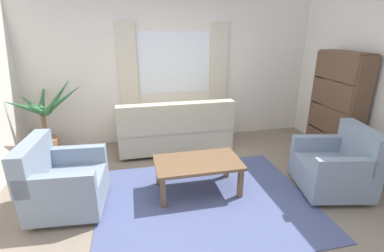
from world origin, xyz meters
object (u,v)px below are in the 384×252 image
Objects in this scene: armchair_right at (337,166)px; coffee_table at (198,165)px; bookshelf at (336,106)px; armchair_left at (62,182)px; couch at (175,130)px; potted_plant at (47,127)px.

coffee_table is at bearing -90.54° from armchair_right.
bookshelf reaches higher than armchair_right.
armchair_left is 1.64m from coffee_table.
armchair_right reaches higher than coffee_table.
couch is 2.08m from armchair_left.
bookshelf is (0.61, 0.91, 0.53)m from armchair_right.
armchair_right is (1.85, -1.74, -0.01)m from couch.
potted_plant is (-3.90, 1.87, 0.19)m from armchair_right.
armchair_left is at bearing -179.45° from coffee_table.
armchair_left is at bearing -84.56° from armchair_right.
armchair_right is at bearing -12.04° from coffee_table.
coffee_table is at bearing 93.31° from couch.
armchair_left is 0.82× the size of coffee_table.
armchair_left and armchair_right have the same top height.
couch is 1.50× the size of potted_plant.
potted_plant reaches higher than coffee_table.
armchair_left is (-1.56, -1.38, -0.01)m from couch.
potted_plant is (-0.49, 1.51, 0.19)m from armchair_left.
couch is 1.10× the size of bookshelf.
couch is 2.12× the size of armchair_left.
bookshelf reaches higher than coffee_table.
couch is 1.93× the size of armchair_right.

